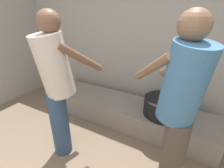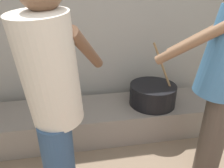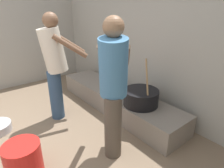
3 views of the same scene
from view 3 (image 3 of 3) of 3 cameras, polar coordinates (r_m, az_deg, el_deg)
name	(u,v)px [view 3 (image 3 of 3)]	position (r m, az deg, el deg)	size (l,w,h in m)	color
block_enclosure_rear	(150,50)	(3.30, 10.93, 9.56)	(5.16, 0.20, 1.97)	#9E998E
hearth_ledge	(117,100)	(3.37, 1.37, -4.66)	(2.54, 0.60, 0.33)	slate
cooking_pot_main	(141,97)	(2.86, 8.43, -3.84)	(0.50, 0.50, 0.68)	black
cook_in_cream_shirt	(55,62)	(2.97, -16.40, 6.22)	(0.55, 0.73, 1.60)	navy
cook_in_blue_shirt	(113,83)	(2.07, 0.38, 0.27)	(0.70, 0.68, 1.60)	#4C4238
bucket_red_plastic	(23,160)	(2.38, -24.41, -19.41)	(0.38, 0.38, 0.37)	red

